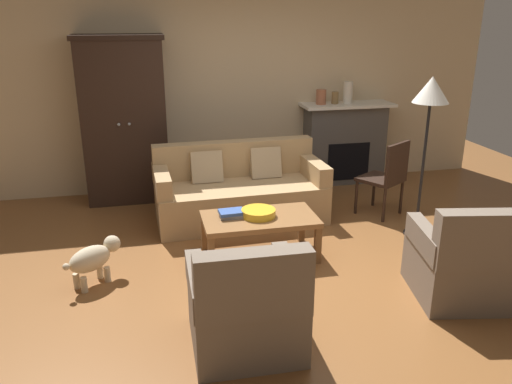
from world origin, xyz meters
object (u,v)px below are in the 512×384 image
(fireplace, at_px, (344,143))
(mantel_vase_bronze, at_px, (335,98))
(armchair_near_left, at_px, (246,309))
(floor_lamp, at_px, (430,100))
(armoire, at_px, (125,120))
(coffee_table, at_px, (260,222))
(mantel_vase_terracotta, at_px, (321,97))
(fruit_bowl, at_px, (258,213))
(armchair_near_right, at_px, (465,264))
(side_chair_wooden, at_px, (388,174))
(book_stack, at_px, (232,214))
(couch, at_px, (239,192))
(dog, at_px, (93,258))
(mantel_vase_cream, at_px, (348,92))

(fireplace, distance_m, mantel_vase_bronze, 0.66)
(armchair_near_left, distance_m, floor_lamp, 2.92)
(armchair_near_left, bearing_deg, armoire, 103.86)
(coffee_table, xyz_separation_m, mantel_vase_bronze, (1.51, 2.05, 0.83))
(mantel_vase_terracotta, distance_m, armchair_near_left, 3.97)
(mantel_vase_bronze, relative_size, armchair_near_left, 0.18)
(fruit_bowl, distance_m, floor_lamp, 2.05)
(coffee_table, height_order, floor_lamp, floor_lamp)
(armchair_near_right, height_order, side_chair_wooden, side_chair_wooden)
(mantel_vase_terracotta, bearing_deg, armchair_near_right, -86.91)
(fireplace, xyz_separation_m, armoire, (-2.95, -0.08, 0.46))
(book_stack, bearing_deg, side_chair_wooden, 19.25)
(couch, bearing_deg, dog, -141.37)
(couch, distance_m, side_chair_wooden, 1.73)
(book_stack, distance_m, mantel_vase_cream, 2.91)
(mantel_vase_bronze, bearing_deg, coffee_table, -126.40)
(armoire, height_order, dog, armoire)
(armoire, bearing_deg, coffee_table, -57.82)
(armchair_near_right, xyz_separation_m, dog, (-3.03, 0.92, -0.07))
(mantel_vase_cream, bearing_deg, armchair_near_right, -93.74)
(armoire, height_order, floor_lamp, armoire)
(couch, height_order, mantel_vase_cream, mantel_vase_cream)
(coffee_table, xyz_separation_m, armchair_near_right, (1.49, -1.13, -0.05))
(armchair_near_right, relative_size, dog, 1.88)
(coffee_table, relative_size, floor_lamp, 0.65)
(dog, bearing_deg, armchair_near_left, -46.74)
(fruit_bowl, bearing_deg, coffee_table, -61.14)
(coffee_table, height_order, mantel_vase_terracotta, mantel_vase_terracotta)
(armchair_near_left, bearing_deg, side_chair_wooden, 45.40)
(fruit_bowl, distance_m, armchair_near_left, 1.48)
(armchair_near_left, bearing_deg, armchair_near_right, 8.24)
(mantel_vase_bronze, xyz_separation_m, dog, (-3.06, -2.26, -0.96))
(mantel_vase_terracotta, relative_size, floor_lamp, 0.12)
(armoire, relative_size, book_stack, 7.98)
(armoire, height_order, fruit_bowl, armoire)
(armchair_near_left, relative_size, armchair_near_right, 0.98)
(couch, distance_m, coffee_table, 1.03)
(armchair_near_right, bearing_deg, mantel_vase_cream, 86.26)
(mantel_vase_bronze, xyz_separation_m, armchair_near_right, (-0.03, -3.18, -0.89))
(coffee_table, bearing_deg, couch, 90.16)
(mantel_vase_bronze, relative_size, dog, 0.34)
(coffee_table, height_order, dog, coffee_table)
(fireplace, height_order, mantel_vase_terracotta, mantel_vase_terracotta)
(armoire, xyz_separation_m, mantel_vase_terracotta, (2.57, 0.06, 0.19))
(book_stack, height_order, side_chair_wooden, side_chair_wooden)
(book_stack, relative_size, armchair_near_left, 0.29)
(armchair_near_left, relative_size, side_chair_wooden, 0.98)
(coffee_table, distance_m, mantel_vase_bronze, 2.69)
(mantel_vase_terracotta, height_order, armchair_near_left, mantel_vase_terracotta)
(fireplace, bearing_deg, mantel_vase_bronze, -174.31)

